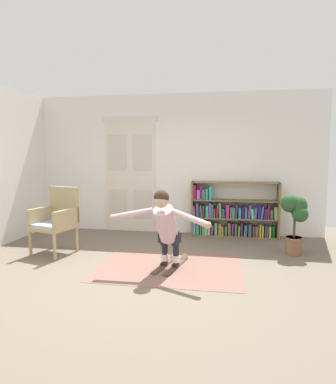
# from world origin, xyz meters

# --- Properties ---
(ground_plane) EXTENTS (7.20, 7.20, 0.00)m
(ground_plane) POSITION_xyz_m (0.00, 0.00, 0.00)
(ground_plane) COLOR #6B5F4F
(back_wall) EXTENTS (6.00, 0.10, 2.90)m
(back_wall) POSITION_xyz_m (0.00, 2.60, 1.45)
(back_wall) COLOR white
(back_wall) RESTS_ON ground
(double_door) EXTENTS (1.22, 0.05, 2.45)m
(double_door) POSITION_xyz_m (-0.98, 2.54, 1.23)
(double_door) COLOR beige
(double_door) RESTS_ON ground
(rug) EXTENTS (2.08, 1.63, 0.01)m
(rug) POSITION_xyz_m (0.24, 0.38, 0.00)
(rug) COLOR #7D5A4D
(rug) RESTS_ON ground
(bookshelf) EXTENTS (1.74, 0.30, 1.11)m
(bookshelf) POSITION_xyz_m (1.15, 2.39, 0.44)
(bookshelf) COLOR olive
(bookshelf) RESTS_ON ground
(wicker_chair) EXTENTS (0.74, 0.74, 1.10)m
(wicker_chair) POSITION_xyz_m (-1.76, 0.77, 0.58)
(wicker_chair) COLOR tan
(wicker_chair) RESTS_ON ground
(potted_plant) EXTENTS (0.42, 0.41, 1.00)m
(potted_plant) POSITION_xyz_m (2.16, 1.31, 0.65)
(potted_plant) COLOR brown
(potted_plant) RESTS_ON ground
(skis_pair) EXTENTS (0.45, 0.90, 0.07)m
(skis_pair) POSITION_xyz_m (0.24, 0.41, 0.02)
(skis_pair) COLOR #4D3826
(skis_pair) RESTS_ON rug
(person_skier) EXTENTS (1.45, 0.78, 1.09)m
(person_skier) POSITION_xyz_m (0.20, 0.20, 0.69)
(person_skier) COLOR white
(person_skier) RESTS_ON skis_pair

